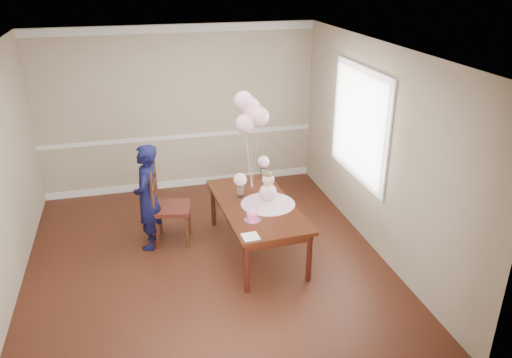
% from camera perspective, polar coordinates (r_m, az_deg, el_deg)
% --- Properties ---
extents(floor, '(4.50, 5.00, 0.00)m').
position_cam_1_polar(floor, '(6.55, -5.59, -9.59)').
color(floor, black).
rests_on(floor, ground).
extents(ceiling, '(4.50, 5.00, 0.02)m').
position_cam_1_polar(ceiling, '(5.55, -6.71, 14.40)').
color(ceiling, silver).
rests_on(ceiling, wall_back).
extents(wall_back, '(4.50, 0.02, 2.70)m').
position_cam_1_polar(wall_back, '(8.27, -8.80, 7.77)').
color(wall_back, tan).
rests_on(wall_back, floor).
extents(wall_front, '(4.50, 0.02, 2.70)m').
position_cam_1_polar(wall_front, '(3.76, -0.05, -12.73)').
color(wall_front, tan).
rests_on(wall_front, floor).
extents(wall_right, '(0.02, 5.00, 2.70)m').
position_cam_1_polar(wall_right, '(6.59, 13.62, 3.23)').
color(wall_right, tan).
rests_on(wall_right, floor).
extents(chair_rail_trim, '(4.50, 0.02, 0.07)m').
position_cam_1_polar(chair_rail_trim, '(8.40, -8.60, 4.80)').
color(chair_rail_trim, silver).
rests_on(chair_rail_trim, wall_back).
extents(crown_molding, '(4.50, 0.02, 0.12)m').
position_cam_1_polar(crown_molding, '(8.01, -9.38, 16.58)').
color(crown_molding, silver).
rests_on(crown_molding, wall_back).
extents(baseboard_trim, '(4.50, 0.02, 0.12)m').
position_cam_1_polar(baseboard_trim, '(8.70, -8.27, -0.44)').
color(baseboard_trim, white).
rests_on(baseboard_trim, floor).
extents(window_frame, '(0.02, 1.66, 1.56)m').
position_cam_1_polar(window_frame, '(6.94, 11.74, 6.18)').
color(window_frame, white).
rests_on(window_frame, wall_right).
extents(window_blinds, '(0.01, 1.50, 1.40)m').
position_cam_1_polar(window_blinds, '(6.93, 11.60, 6.17)').
color(window_blinds, white).
rests_on(window_blinds, wall_right).
extents(dining_table_top, '(1.03, 1.90, 0.05)m').
position_cam_1_polar(dining_table_top, '(6.47, 0.07, -3.02)').
color(dining_table_top, black).
rests_on(dining_table_top, table_leg_fl).
extents(table_apron, '(0.93, 1.81, 0.09)m').
position_cam_1_polar(table_apron, '(6.50, 0.07, -3.56)').
color(table_apron, black).
rests_on(table_apron, table_leg_fl).
extents(table_leg_fl, '(0.07, 0.07, 0.65)m').
position_cam_1_polar(table_leg_fl, '(5.84, -1.04, -10.18)').
color(table_leg_fl, black).
rests_on(table_leg_fl, floor).
extents(table_leg_fr, '(0.07, 0.07, 0.65)m').
position_cam_1_polar(table_leg_fr, '(6.07, 6.10, -8.89)').
color(table_leg_fr, black).
rests_on(table_leg_fr, floor).
extents(table_leg_bl, '(0.07, 0.07, 0.65)m').
position_cam_1_polar(table_leg_bl, '(7.28, -4.91, -2.99)').
color(table_leg_bl, black).
rests_on(table_leg_bl, floor).
extents(table_leg_br, '(0.07, 0.07, 0.65)m').
position_cam_1_polar(table_leg_br, '(7.46, 0.92, -2.18)').
color(table_leg_br, black).
rests_on(table_leg_br, floor).
extents(baby_skirt, '(0.74, 0.74, 0.09)m').
position_cam_1_polar(baby_skirt, '(6.44, 1.37, -2.47)').
color(baby_skirt, '#DCA2B6').
rests_on(baby_skirt, dining_table_top).
extents(baby_torso, '(0.22, 0.22, 0.22)m').
position_cam_1_polar(baby_torso, '(6.39, 1.38, -1.50)').
color(baby_torso, '#FFA1C4').
rests_on(baby_torso, baby_skirt).
extents(baby_head, '(0.16, 0.16, 0.16)m').
position_cam_1_polar(baby_head, '(6.32, 1.40, -0.05)').
color(baby_head, beige).
rests_on(baby_head, baby_torso).
extents(baby_hair, '(0.11, 0.11, 0.11)m').
position_cam_1_polar(baby_hair, '(6.29, 1.40, 0.41)').
color(baby_hair, brown).
rests_on(baby_hair, baby_head).
extents(cake_platter, '(0.21, 0.21, 0.01)m').
position_cam_1_polar(cake_platter, '(6.06, -0.41, -4.72)').
color(cake_platter, silver).
rests_on(cake_platter, dining_table_top).
extents(birthday_cake, '(0.15, 0.15, 0.09)m').
position_cam_1_polar(birthday_cake, '(6.03, -0.41, -4.30)').
color(birthday_cake, '#FF5091').
rests_on(birthday_cake, cake_platter).
extents(cake_flower_a, '(0.03, 0.03, 0.03)m').
position_cam_1_polar(cake_flower_a, '(6.01, -0.41, -3.79)').
color(cake_flower_a, white).
rests_on(cake_flower_a, birthday_cake).
extents(cake_flower_b, '(0.03, 0.03, 0.03)m').
position_cam_1_polar(cake_flower_b, '(6.03, -0.21, -3.68)').
color(cake_flower_b, white).
rests_on(cake_flower_b, birthday_cake).
extents(rose_vase_near, '(0.10, 0.10, 0.15)m').
position_cam_1_polar(rose_vase_near, '(6.63, -1.81, -1.40)').
color(rose_vase_near, white).
rests_on(rose_vase_near, dining_table_top).
extents(roses_near, '(0.18, 0.18, 0.18)m').
position_cam_1_polar(roses_near, '(6.56, -1.83, -0.08)').
color(roses_near, '#F9D0D9').
rests_on(roses_near, rose_vase_near).
extents(rose_vase_far, '(0.10, 0.10, 0.15)m').
position_cam_1_polar(rose_vase_far, '(7.21, 0.83, 0.74)').
color(rose_vase_far, white).
rests_on(rose_vase_far, dining_table_top).
extents(roses_far, '(0.18, 0.18, 0.18)m').
position_cam_1_polar(roses_far, '(7.15, 0.84, 1.98)').
color(roses_far, white).
rests_on(roses_far, rose_vase_far).
extents(napkin, '(0.20, 0.20, 0.01)m').
position_cam_1_polar(napkin, '(5.71, -0.63, -6.60)').
color(napkin, white).
rests_on(napkin, dining_table_top).
extents(balloon_weight, '(0.04, 0.04, 0.02)m').
position_cam_1_polar(balloon_weight, '(6.92, -0.49, -0.86)').
color(balloon_weight, silver).
rests_on(balloon_weight, dining_table_top).
extents(balloon_a, '(0.26, 0.26, 0.26)m').
position_cam_1_polar(balloon_a, '(6.57, -1.29, 6.34)').
color(balloon_a, '#FFB4CD').
rests_on(balloon_a, balloon_ribbon_a).
extents(balloon_b, '(0.26, 0.26, 0.26)m').
position_cam_1_polar(balloon_b, '(6.55, 0.38, 7.14)').
color(balloon_b, '#FFB4C1').
rests_on(balloon_b, balloon_ribbon_b).
extents(balloon_c, '(0.26, 0.26, 0.26)m').
position_cam_1_polar(balloon_c, '(6.63, -0.60, 8.18)').
color(balloon_c, '#FFB4D4').
rests_on(balloon_c, balloon_ribbon_c).
extents(balloon_d, '(0.26, 0.26, 0.26)m').
position_cam_1_polar(balloon_d, '(6.60, -1.44, 8.93)').
color(balloon_d, '#FFB4D6').
rests_on(balloon_d, balloon_ribbon_d).
extents(balloon_ribbon_a, '(0.09, 0.01, 0.77)m').
position_cam_1_polar(balloon_ribbon_a, '(6.76, -0.87, 2.09)').
color(balloon_ribbon_a, silver).
rests_on(balloon_ribbon_a, balloon_weight).
extents(balloon_ribbon_b, '(0.10, 0.04, 0.87)m').
position_cam_1_polar(balloon_ribbon_b, '(6.75, -0.07, 2.48)').
color(balloon_ribbon_b, white).
rests_on(balloon_ribbon_b, balloon_weight).
extents(balloon_ribbon_c, '(0.02, 0.09, 0.96)m').
position_cam_1_polar(balloon_ribbon_c, '(6.78, -0.54, 3.01)').
color(balloon_ribbon_c, white).
rests_on(balloon_ribbon_c, balloon_weight).
extents(balloon_ribbon_d, '(0.08, 0.09, 1.05)m').
position_cam_1_polar(balloon_ribbon_d, '(6.76, -0.94, 3.36)').
color(balloon_ribbon_d, white).
rests_on(balloon_ribbon_d, balloon_weight).
extents(dining_chair_seat, '(0.57, 0.57, 0.06)m').
position_cam_1_polar(dining_chair_seat, '(6.87, -9.58, -3.30)').
color(dining_chair_seat, '#3D1510').
rests_on(dining_chair_seat, chair_leg_fl).
extents(chair_leg_fl, '(0.05, 0.05, 0.48)m').
position_cam_1_polar(chair_leg_fl, '(6.84, -11.25, -6.04)').
color(chair_leg_fl, '#37150F').
rests_on(chair_leg_fl, floor).
extents(chair_leg_fr, '(0.05, 0.05, 0.48)m').
position_cam_1_polar(chair_leg_fr, '(6.80, -7.89, -5.99)').
color(chair_leg_fr, '#3E2211').
rests_on(chair_leg_fr, floor).
extents(chair_leg_bl, '(0.05, 0.05, 0.48)m').
position_cam_1_polar(chair_leg_bl, '(7.19, -10.89, -4.46)').
color(chair_leg_bl, '#32150D').
rests_on(chair_leg_bl, floor).
extents(chair_leg_br, '(0.05, 0.05, 0.48)m').
position_cam_1_polar(chair_leg_br, '(7.15, -7.70, -4.40)').
color(chair_leg_br, '#3C1910').
rests_on(chair_leg_br, floor).
extents(chair_back_post_l, '(0.05, 0.05, 0.62)m').
position_cam_1_polar(chair_back_post_l, '(6.58, -11.84, -1.62)').
color(chair_back_post_l, '#331B0D').
rests_on(chair_back_post_l, dining_chair_seat).
extents(chair_back_post_r, '(0.05, 0.05, 0.62)m').
position_cam_1_polar(chair_back_post_r, '(6.94, -11.44, -0.21)').
color(chair_back_post_r, '#341C0E').
rests_on(chair_back_post_r, dining_chair_seat).
extents(chair_slat_low, '(0.12, 0.44, 0.06)m').
position_cam_1_polar(chair_slat_low, '(6.82, -11.54, -1.92)').
color(chair_slat_low, '#38190F').
rests_on(chair_slat_low, dining_chair_seat).
extents(chair_slat_mid, '(0.12, 0.44, 0.06)m').
position_cam_1_polar(chair_slat_mid, '(6.74, -11.67, -0.55)').
color(chair_slat_mid, '#39130F').
rests_on(chair_slat_mid, dining_chair_seat).
extents(chair_slat_top, '(0.12, 0.44, 0.06)m').
position_cam_1_polar(chair_slat_top, '(6.67, -11.79, 0.84)').
color(chair_slat_top, '#351F0E').
rests_on(chair_slat_top, dining_chair_seat).
extents(woman, '(0.47, 0.60, 1.45)m').
position_cam_1_polar(woman, '(6.72, -12.32, -2.05)').
color(woman, '#0E0F33').
rests_on(woman, floor).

